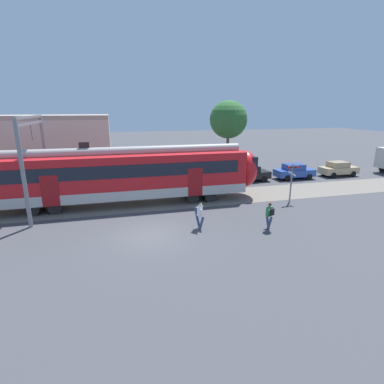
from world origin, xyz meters
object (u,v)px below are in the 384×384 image
(parked_car_blue, at_px, (294,171))
(parked_car_tan, at_px, (338,169))
(pedestrian_green, at_px, (270,214))
(parked_car_black, at_px, (249,174))
(crossing_signal, at_px, (292,177))
(pedestrian_white, at_px, (199,213))

(parked_car_blue, xyz_separation_m, parked_car_tan, (5.35, 0.03, 0.00))
(pedestrian_green, relative_size, parked_car_black, 0.41)
(parked_car_tan, bearing_deg, parked_car_black, 179.20)
(parked_car_tan, height_order, crossing_signal, crossing_signal)
(pedestrian_white, bearing_deg, pedestrian_green, -15.89)
(pedestrian_green, height_order, parked_car_blue, pedestrian_green)
(pedestrian_white, bearing_deg, parked_car_black, 52.26)
(pedestrian_green, distance_m, parked_car_blue, 14.58)
(pedestrian_white, height_order, crossing_signal, crossing_signal)
(parked_car_blue, bearing_deg, crossing_signal, -124.70)
(parked_car_tan, bearing_deg, parked_car_blue, -179.64)
(parked_car_black, relative_size, parked_car_tan, 1.01)
(parked_car_black, height_order, parked_car_blue, same)
(parked_car_tan, distance_m, crossing_signal, 12.39)
(pedestrian_white, distance_m, parked_car_tan, 21.08)
(parked_car_blue, bearing_deg, pedestrian_green, -128.32)
(parked_car_blue, bearing_deg, pedestrian_white, -141.64)
(pedestrian_white, relative_size, parked_car_blue, 0.42)
(parked_car_blue, relative_size, parked_car_tan, 1.00)
(pedestrian_green, bearing_deg, pedestrian_white, 164.11)
(parked_car_blue, height_order, parked_car_tan, same)
(pedestrian_green, xyz_separation_m, parked_car_tan, (14.39, 11.47, -0.21))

